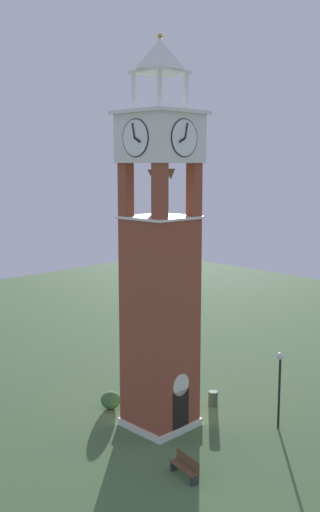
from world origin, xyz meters
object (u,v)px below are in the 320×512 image
at_px(park_bench, 185,466).
at_px(lamp_post, 280,376).
at_px(clock_tower, 160,272).
at_px(trash_bin, 213,398).

xyz_separation_m(park_bench, lamp_post, (6.77, -0.13, 2.26)).
bearing_deg(park_bench, clock_tower, 57.42).
height_order(lamp_post, trash_bin, lamp_post).
relative_size(clock_tower, park_bench, 11.60).
bearing_deg(trash_bin, lamp_post, -87.22).
distance_m(clock_tower, park_bench, 9.08).
bearing_deg(lamp_post, trash_bin, 92.78).
distance_m(park_bench, lamp_post, 7.14).
xyz_separation_m(clock_tower, park_bench, (-2.78, -4.35, -7.48)).
distance_m(lamp_post, trash_bin, 4.76).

